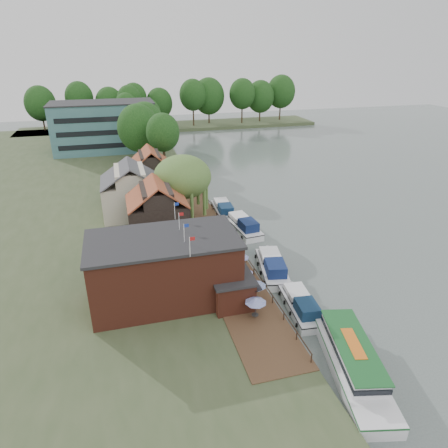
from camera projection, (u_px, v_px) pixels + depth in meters
ground at (298, 280)px, 48.37m from camera, size 260.00×260.00×0.00m
land_bank at (62, 201)px, 71.80m from camera, size 50.00×140.00×1.00m
quay_deck at (214, 244)px, 54.83m from camera, size 6.00×50.00×0.10m
quay_rail at (232, 237)px, 55.73m from camera, size 0.20×49.00×1.00m
pub at (183, 266)px, 42.23m from camera, size 20.00×11.00×7.30m
hotel_block at (104, 127)px, 101.83m from camera, size 25.40×12.40×12.30m
cottage_a at (157, 210)px, 54.96m from camera, size 8.60×7.60×8.50m
cottage_b at (131, 189)px, 63.05m from camera, size 9.60×8.60×8.50m
cottage_c at (151, 172)px, 71.94m from camera, size 7.60×7.60×8.50m
willow at (183, 189)px, 60.05m from camera, size 8.60×8.60×10.43m
umbrella_0 at (255, 308)px, 39.46m from camera, size 2.17×2.17×2.38m
umbrella_1 at (255, 291)px, 42.19m from camera, size 2.27×2.27×2.38m
umbrella_2 at (243, 278)px, 44.53m from camera, size 2.24×2.24×2.38m
umbrella_3 at (240, 262)px, 47.77m from camera, size 2.07×2.07×2.38m
umbrella_4 at (229, 253)px, 49.84m from camera, size 2.40×2.40×2.38m
umbrella_5 at (226, 243)px, 52.53m from camera, size 2.42×2.42×2.38m
cruiser_0 at (301, 303)px, 42.22m from camera, size 3.81×9.45×2.21m
cruiser_1 at (272, 264)px, 49.46m from camera, size 5.14×10.62×2.48m
cruiser_2 at (243, 224)px, 60.73m from camera, size 4.32×10.39×2.46m
cruiser_3 at (223, 208)px, 66.77m from camera, size 3.64×9.85×2.34m
tour_boat at (354, 361)px, 33.96m from camera, size 6.55×13.70×2.88m
swan at (339, 349)px, 37.10m from camera, size 0.44×0.44×0.44m
bank_tree_0 at (164, 147)px, 78.72m from camera, size 6.51×6.51×13.35m
bank_tree_1 at (139, 138)px, 84.56m from camera, size 8.68×8.68×14.19m
bank_tree_2 at (146, 132)px, 91.49m from camera, size 8.52×8.52×13.68m
bank_tree_3 at (146, 120)px, 110.59m from camera, size 8.35×8.35×12.24m
bank_tree_4 at (127, 114)px, 118.72m from camera, size 6.37×6.37×12.58m
bank_tree_5 at (130, 109)px, 124.42m from camera, size 7.34×7.34×14.16m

